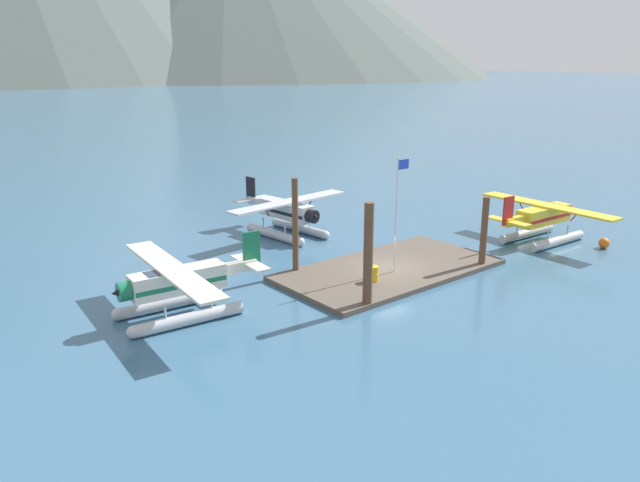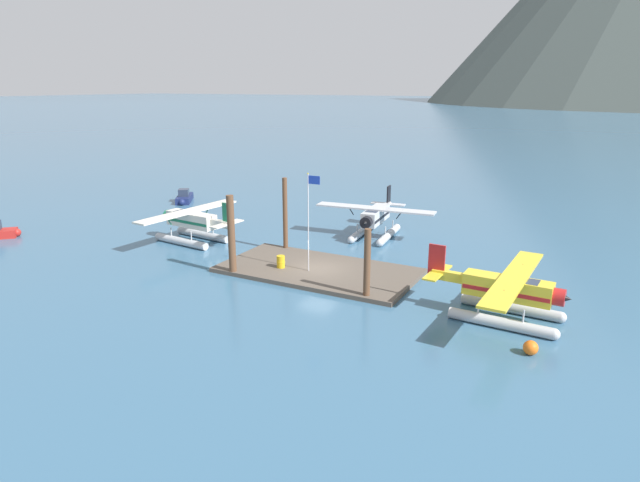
{
  "view_description": "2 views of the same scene",
  "coord_description": "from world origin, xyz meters",
  "px_view_note": "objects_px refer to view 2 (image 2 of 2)",
  "views": [
    {
      "loc": [
        -25.93,
        -24.97,
        12.57
      ],
      "look_at": [
        -2.48,
        3.72,
        1.6
      ],
      "focal_mm": 34.49,
      "sensor_mm": 36.0,
      "label": 1
    },
    {
      "loc": [
        17.28,
        -32.31,
        12.89
      ],
      "look_at": [
        0.23,
        -0.13,
        2.39
      ],
      "focal_mm": 30.54,
      "sensor_mm": 36.0,
      "label": 2
    }
  ],
  "objects_px": {
    "seaplane_silver_bow_centre": "(375,219)",
    "boat_navy_open_west": "(184,198)",
    "seaplane_yellow_stbd_aft": "(507,294)",
    "fuel_drum": "(281,262)",
    "seaplane_cream_port_fwd": "(191,224)",
    "flagpole": "(310,212)",
    "mooring_buoy": "(531,348)"
  },
  "relations": [
    {
      "from": "seaplane_cream_port_fwd",
      "to": "seaplane_yellow_stbd_aft",
      "type": "xyz_separation_m",
      "value": [
        26.41,
        -4.17,
        0.0
      ]
    },
    {
      "from": "mooring_buoy",
      "to": "boat_navy_open_west",
      "type": "height_order",
      "value": "boat_navy_open_west"
    },
    {
      "from": "seaplane_yellow_stbd_aft",
      "to": "seaplane_cream_port_fwd",
      "type": "bearing_deg",
      "value": 171.02
    },
    {
      "from": "boat_navy_open_west",
      "to": "seaplane_yellow_stbd_aft",
      "type": "bearing_deg",
      "value": -23.39
    },
    {
      "from": "flagpole",
      "to": "seaplane_silver_bow_centre",
      "type": "bearing_deg",
      "value": 88.75
    },
    {
      "from": "fuel_drum",
      "to": "seaplane_yellow_stbd_aft",
      "type": "xyz_separation_m",
      "value": [
        15.67,
        -1.16,
        0.84
      ]
    },
    {
      "from": "seaplane_yellow_stbd_aft",
      "to": "boat_navy_open_west",
      "type": "height_order",
      "value": "seaplane_yellow_stbd_aft"
    },
    {
      "from": "boat_navy_open_west",
      "to": "mooring_buoy",
      "type": "bearing_deg",
      "value": -26.76
    },
    {
      "from": "mooring_buoy",
      "to": "flagpole",
      "type": "bearing_deg",
      "value": 161.37
    },
    {
      "from": "seaplane_silver_bow_centre",
      "to": "seaplane_cream_port_fwd",
      "type": "relative_size",
      "value": 1.0
    },
    {
      "from": "seaplane_silver_bow_centre",
      "to": "seaplane_cream_port_fwd",
      "type": "distance_m",
      "value": 15.77
    },
    {
      "from": "seaplane_cream_port_fwd",
      "to": "boat_navy_open_west",
      "type": "bearing_deg",
      "value": 133.63
    },
    {
      "from": "seaplane_silver_bow_centre",
      "to": "boat_navy_open_west",
      "type": "bearing_deg",
      "value": 171.65
    },
    {
      "from": "seaplane_silver_bow_centre",
      "to": "seaplane_cream_port_fwd",
      "type": "height_order",
      "value": "same"
    },
    {
      "from": "flagpole",
      "to": "fuel_drum",
      "type": "height_order",
      "value": "flagpole"
    },
    {
      "from": "flagpole",
      "to": "seaplane_silver_bow_centre",
      "type": "relative_size",
      "value": 0.66
    },
    {
      "from": "flagpole",
      "to": "seaplane_cream_port_fwd",
      "type": "height_order",
      "value": "flagpole"
    },
    {
      "from": "flagpole",
      "to": "seaplane_yellow_stbd_aft",
      "type": "height_order",
      "value": "flagpole"
    },
    {
      "from": "fuel_drum",
      "to": "mooring_buoy",
      "type": "distance_m",
      "value": 18.17
    },
    {
      "from": "fuel_drum",
      "to": "seaplane_cream_port_fwd",
      "type": "bearing_deg",
      "value": 164.31
    },
    {
      "from": "fuel_drum",
      "to": "seaplane_silver_bow_centre",
      "type": "distance_m",
      "value": 11.98
    },
    {
      "from": "fuel_drum",
      "to": "seaplane_yellow_stbd_aft",
      "type": "distance_m",
      "value": 15.74
    },
    {
      "from": "fuel_drum",
      "to": "seaplane_silver_bow_centre",
      "type": "height_order",
      "value": "seaplane_silver_bow_centre"
    },
    {
      "from": "flagpole",
      "to": "boat_navy_open_west",
      "type": "height_order",
      "value": "flagpole"
    },
    {
      "from": "fuel_drum",
      "to": "seaplane_cream_port_fwd",
      "type": "xyz_separation_m",
      "value": [
        -10.74,
        3.02,
        0.84
      ]
    },
    {
      "from": "seaplane_yellow_stbd_aft",
      "to": "fuel_drum",
      "type": "bearing_deg",
      "value": 175.78
    },
    {
      "from": "fuel_drum",
      "to": "boat_navy_open_west",
      "type": "distance_m",
      "value": 27.25
    },
    {
      "from": "seaplane_yellow_stbd_aft",
      "to": "boat_navy_open_west",
      "type": "relative_size",
      "value": 2.42
    },
    {
      "from": "flagpole",
      "to": "boat_navy_open_west",
      "type": "distance_m",
      "value": 29.17
    },
    {
      "from": "flagpole",
      "to": "mooring_buoy",
      "type": "xyz_separation_m",
      "value": [
        15.33,
        -5.17,
        -4.17
      ]
    },
    {
      "from": "fuel_drum",
      "to": "seaplane_yellow_stbd_aft",
      "type": "relative_size",
      "value": 0.08
    },
    {
      "from": "flagpole",
      "to": "seaplane_silver_bow_centre",
      "type": "distance_m",
      "value": 11.73
    }
  ]
}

